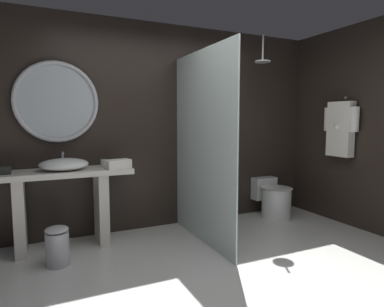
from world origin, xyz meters
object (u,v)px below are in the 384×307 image
rain_shower_head (263,59)px  toilet (274,199)px  folded_hand_towel (118,164)px  round_wall_mirror (57,102)px  vessel_sink (64,164)px  waste_bin (57,246)px  tumbler_cup (104,163)px  tissue_box (3,171)px  hanging_bathrobe (341,127)px

rain_shower_head → toilet: (0.30, 0.07, -1.93)m
toilet → folded_hand_towel: (-2.24, -0.09, 0.65)m
round_wall_mirror → folded_hand_towel: size_ratio=3.34×
vessel_sink → waste_bin: 0.85m
toilet → waste_bin: (-2.91, -0.41, -0.06)m
vessel_sink → tumbler_cup: vessel_sink is taller
tumbler_cup → round_wall_mirror: 0.86m
round_wall_mirror → folded_hand_towel: 0.97m
toilet → tumbler_cup: bearing=178.3°
round_wall_mirror → folded_hand_towel: round_wall_mirror is taller
rain_shower_head → toilet: rain_shower_head is taller
waste_bin → folded_hand_towel: (0.67, 0.32, 0.71)m
vessel_sink → waste_bin: size_ratio=1.30×
folded_hand_towel → tumbler_cup: bearing=126.4°
tumbler_cup → tissue_box: bearing=-176.6°
round_wall_mirror → folded_hand_towel: bearing=-32.4°
vessel_sink → tumbler_cup: bearing=6.6°
vessel_sink → toilet: vessel_sink is taller
vessel_sink → tissue_box: 0.57m
toilet → waste_bin: toilet is taller
tissue_box → round_wall_mirror: (0.54, 0.27, 0.70)m
tumbler_cup → hanging_bathrobe: size_ratio=0.12×
tissue_box → folded_hand_towel: size_ratio=0.52×
toilet → round_wall_mirror: bearing=174.3°
waste_bin → hanging_bathrobe: bearing=-3.2°
tissue_box → round_wall_mirror: 0.92m
vessel_sink → hanging_bathrobe: 3.44m
tumbler_cup → folded_hand_towel: 0.20m
vessel_sink → rain_shower_head: bearing=-2.0°
tissue_box → waste_bin: 0.93m
vessel_sink → waste_bin: (-0.12, -0.43, -0.73)m
tumbler_cup → folded_hand_towel: bearing=-53.6°
vessel_sink → hanging_bathrobe: size_ratio=0.64×
round_wall_mirror → tissue_box: bearing=-153.4°
folded_hand_towel → tissue_box: bearing=174.9°
vessel_sink → toilet: 2.87m
tissue_box → hanging_bathrobe: bearing=-8.9°
tissue_box → waste_bin: size_ratio=0.37×
waste_bin → folded_hand_towel: 1.02m
hanging_bathrobe → vessel_sink: bearing=169.5°
vessel_sink → folded_hand_towel: 0.56m
tumbler_cup → folded_hand_towel: folded_hand_towel is taller
waste_bin → toilet: bearing=8.0°
tissue_box → round_wall_mirror: bearing=26.6°
tumbler_cup → toilet: (2.36, -0.07, -0.65)m
tumbler_cup → hanging_bathrobe: hanging_bathrobe is taller
round_wall_mirror → rain_shower_head: 2.62m
round_wall_mirror → tumbler_cup: bearing=-24.4°
round_wall_mirror → hanging_bathrobe: bearing=-14.6°
toilet → waste_bin: bearing=-172.0°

